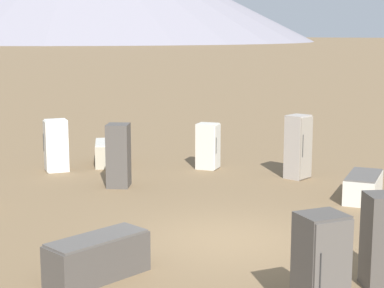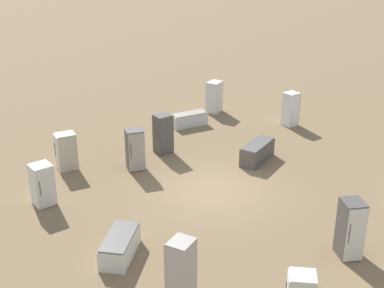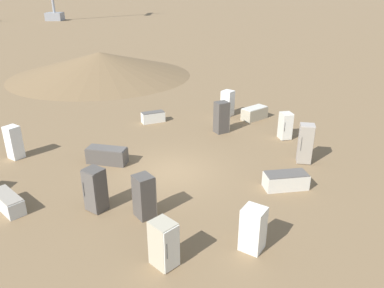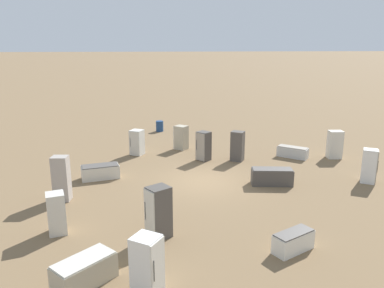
{
  "view_description": "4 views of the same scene",
  "coord_description": "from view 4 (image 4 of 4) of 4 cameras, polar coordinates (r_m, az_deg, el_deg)",
  "views": [
    {
      "loc": [
        -6.16,
        11.58,
        4.39
      ],
      "look_at": [
        1.11,
        -0.36,
        1.94
      ],
      "focal_mm": 60.0,
      "sensor_mm": 36.0,
      "label": 1
    },
    {
      "loc": [
        4.85,
        -16.95,
        9.32
      ],
      "look_at": [
        -1.25,
        1.26,
        1.19
      ],
      "focal_mm": 50.0,
      "sensor_mm": 36.0,
      "label": 2
    },
    {
      "loc": [
        -15.22,
        -0.85,
        7.96
      ],
      "look_at": [
        1.2,
        -0.97,
        0.88
      ],
      "focal_mm": 35.0,
      "sensor_mm": 36.0,
      "label": 3
    },
    {
      "loc": [
        16.62,
        -3.84,
        6.32
      ],
      "look_at": [
        0.02,
        -0.56,
        1.92
      ],
      "focal_mm": 35.0,
      "sensor_mm": 36.0,
      "label": 4
    }
  ],
  "objects": [
    {
      "name": "discarded_fridge_0",
      "position": [
        12.88,
        -5.14,
        -10.34
      ],
      "size": [
        0.89,
        0.95,
        1.81
      ],
      "rotation": [
        0.0,
        0.0,
        3.63
      ],
      "color": "#4C4742",
      "rests_on": "ground_plane"
    },
    {
      "name": "discarded_fridge_3",
      "position": [
        18.09,
        12.09,
        -4.88
      ],
      "size": [
        1.13,
        2.02,
        0.79
      ],
      "rotation": [
        0.0,
        0.0,
        2.91
      ],
      "color": "#4C4742",
      "rests_on": "ground_plane"
    },
    {
      "name": "discarded_fridge_1",
      "position": [
        22.78,
        15.07,
        -1.2
      ],
      "size": [
        1.66,
        1.69,
        0.64
      ],
      "rotation": [
        0.0,
        0.0,
        5.52
      ],
      "color": "silver",
      "rests_on": "ground_plane"
    },
    {
      "name": "rusty_barrel",
      "position": [
        28.91,
        -4.95,
        2.73
      ],
      "size": [
        0.56,
        0.56,
        0.81
      ],
      "color": "navy",
      "rests_on": "ground_plane"
    },
    {
      "name": "discarded_fridge_8",
      "position": [
        19.07,
        -13.79,
        -4.13
      ],
      "size": [
        1.06,
        1.91,
        0.69
      ],
      "rotation": [
        0.0,
        0.0,
        0.15
      ],
      "color": "beige",
      "rests_on": "ground_plane"
    },
    {
      "name": "discarded_fridge_5",
      "position": [
        12.69,
        15.17,
        -14.14
      ],
      "size": [
        1.08,
        1.52,
        0.66
      ],
      "rotation": [
        0.0,
        0.0,
        3.55
      ],
      "color": "silver",
      "rests_on": "ground_plane"
    },
    {
      "name": "discarded_fridge_12",
      "position": [
        22.69,
        -8.39,
        0.24
      ],
      "size": [
        0.96,
        0.96,
        1.52
      ],
      "rotation": [
        0.0,
        0.0,
        4.13
      ],
      "color": "silver",
      "rests_on": "ground_plane"
    },
    {
      "name": "discarded_fridge_2",
      "position": [
        11.16,
        -16.06,
        -18.17
      ],
      "size": [
        1.68,
        1.81,
        0.77
      ],
      "rotation": [
        0.0,
        0.0,
        0.68
      ],
      "color": "#B2A88E",
      "rests_on": "ground_plane"
    },
    {
      "name": "discarded_fridge_6",
      "position": [
        23.29,
        20.91,
        -0.07
      ],
      "size": [
        0.76,
        0.86,
        1.63
      ],
      "rotation": [
        0.0,
        0.0,
        1.4
      ],
      "color": "beige",
      "rests_on": "ground_plane"
    },
    {
      "name": "discarded_fridge_7",
      "position": [
        23.69,
        -1.69,
        1.0
      ],
      "size": [
        0.98,
        0.98,
        1.51
      ],
      "rotation": [
        0.0,
        0.0,
        2.35
      ],
      "color": "#B2A88E",
      "rests_on": "ground_plane"
    },
    {
      "name": "ground_plane",
      "position": [
        18.19,
        1.74,
        -5.75
      ],
      "size": [
        1000.0,
        1000.0,
        0.0
      ],
      "primitive_type": "plane",
      "color": "brown"
    },
    {
      "name": "discarded_fridge_10",
      "position": [
        19.72,
        25.41,
        -3.06
      ],
      "size": [
        0.86,
        0.88,
        1.65
      ],
      "rotation": [
        0.0,
        0.0,
        5.67
      ],
      "color": "white",
      "rests_on": "ground_plane"
    },
    {
      "name": "discarded_fridge_9",
      "position": [
        16.7,
        -19.26,
        -4.97
      ],
      "size": [
        0.71,
        0.75,
        1.93
      ],
      "rotation": [
        0.0,
        0.0,
        1.39
      ],
      "color": "#A89E93",
      "rests_on": "ground_plane"
    },
    {
      "name": "discarded_fridge_11",
      "position": [
        21.35,
        1.76,
        -0.31
      ],
      "size": [
        0.92,
        0.92,
        1.67
      ],
      "rotation": [
        0.0,
        0.0,
        3.78
      ],
      "color": "#4C4742",
      "rests_on": "ground_plane"
    },
    {
      "name": "discarded_fridge_14",
      "position": [
        21.41,
        6.96,
        -0.31
      ],
      "size": [
        0.91,
        0.92,
        1.71
      ],
      "rotation": [
        0.0,
        0.0,
        0.96
      ],
      "color": "#4C4742",
      "rests_on": "ground_plane"
    },
    {
      "name": "discarded_fridge_4",
      "position": [
        10.25,
        -6.85,
        -17.94
      ],
      "size": [
        0.93,
        0.94,
        1.65
      ],
      "rotation": [
        0.0,
        0.0,
        5.61
      ],
      "color": "white",
      "rests_on": "ground_plane"
    },
    {
      "name": "discarded_fridge_13",
      "position": [
        13.97,
        -19.96,
        -9.89
      ],
      "size": [
        0.78,
        0.71,
        1.48
      ],
      "rotation": [
        0.0,
        0.0,
        1.77
      ],
      "color": "beige",
      "rests_on": "ground_plane"
    }
  ]
}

